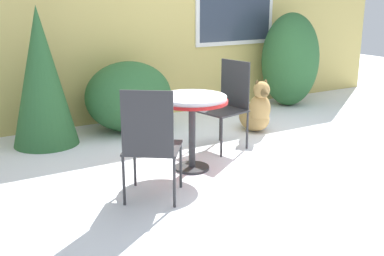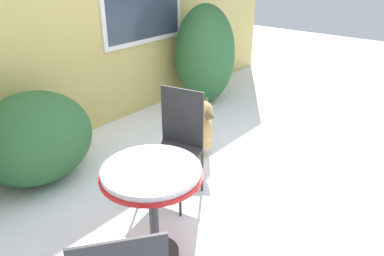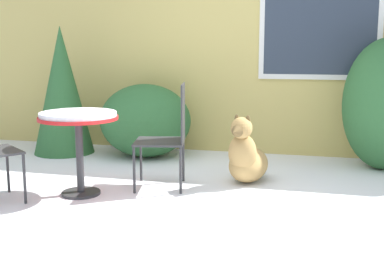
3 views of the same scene
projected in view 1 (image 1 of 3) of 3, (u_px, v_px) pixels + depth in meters
The scene contains 9 objects.
ground_plane at pixel (264, 155), 5.21m from camera, with size 16.00×16.00×0.00m, color white.
house_wall at pixel (171, 15), 6.68m from camera, with size 8.00×0.10×2.77m.
shrub_left at pixel (129, 96), 6.04m from camera, with size 1.10×0.96×0.88m.
shrub_middle at pixel (290, 60), 7.34m from camera, with size 0.90×0.82×1.41m.
evergreen_bush at pixel (41, 77), 5.38m from camera, with size 0.74×0.74×1.57m.
patio_table at pixel (192, 108), 4.64m from camera, with size 0.70×0.70×0.75m.
patio_chair_near_table at pixel (227, 102), 5.36m from camera, with size 0.54×0.54×0.98m.
patio_chair_far_side at pixel (151, 141), 3.94m from camera, with size 0.64×0.64×0.98m.
dog at pixel (256, 113), 6.04m from camera, with size 0.47×0.75×0.68m.
Camera 1 is at (-3.21, -3.83, 1.70)m, focal length 45.00 mm.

